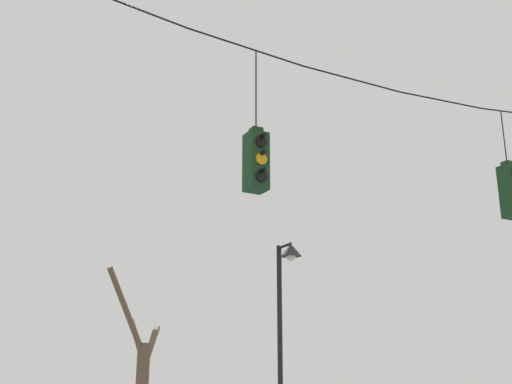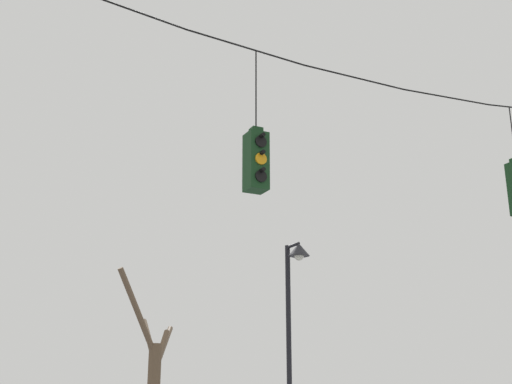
% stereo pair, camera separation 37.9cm
% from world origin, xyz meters
% --- Properties ---
extents(span_wire, '(15.73, 0.03, 0.80)m').
position_xyz_m(span_wire, '(-0.00, -0.11, 7.38)').
color(span_wire, black).
extents(traffic_light_over_intersection, '(0.34, 0.46, 2.54)m').
position_xyz_m(traffic_light_over_intersection, '(-2.09, -0.12, 5.14)').
color(traffic_light_over_intersection, '#143819').
extents(traffic_light_near_right_pole, '(0.34, 0.46, 2.39)m').
position_xyz_m(traffic_light_near_right_pole, '(3.97, -0.12, 5.50)').
color(traffic_light_near_right_pole, '#143819').
extents(street_lamp, '(0.51, 0.87, 4.87)m').
position_xyz_m(street_lamp, '(0.99, 4.11, 3.70)').
color(street_lamp, black).
rests_on(street_lamp, ground_plane).
extents(bare_tree, '(2.46, 2.69, 4.57)m').
position_xyz_m(bare_tree, '(-1.14, 8.07, 1.94)').
color(bare_tree, brown).
rests_on(bare_tree, ground_plane).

